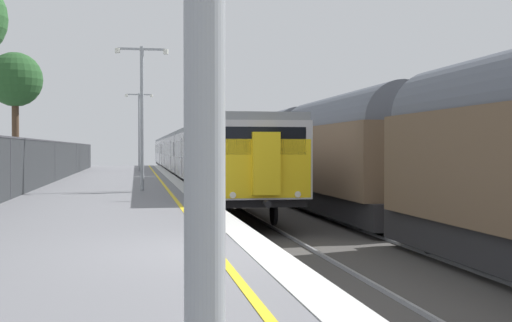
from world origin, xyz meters
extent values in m
cube|color=slate|center=(-2.50, 0.00, -0.50)|extent=(6.40, 110.00, 1.00)
cube|color=silver|center=(0.40, 0.00, 0.01)|extent=(0.60, 110.00, 0.01)
cube|color=yellow|center=(-0.35, 0.00, 0.01)|extent=(0.12, 110.00, 0.01)
cube|color=gray|center=(1.38, 0.00, -0.96)|extent=(0.07, 110.00, 0.08)
cube|color=gray|center=(2.82, 0.00, -0.96)|extent=(0.07, 110.00, 0.08)
cube|color=#B7B7BC|center=(2.10, 18.84, 1.27)|extent=(2.80, 20.55, 2.30)
cube|color=black|center=(2.10, 18.84, -0.01)|extent=(2.64, 19.95, 0.25)
cube|color=gray|center=(2.10, 18.84, 2.54)|extent=(2.68, 20.55, 0.24)
cube|color=black|center=(0.69, 18.84, 1.57)|extent=(0.02, 18.95, 0.84)
cube|color=silver|center=(0.69, 13.70, 1.17)|extent=(0.03, 1.10, 1.90)
cube|color=silver|center=(0.69, 23.98, 1.17)|extent=(0.03, 1.10, 1.90)
cylinder|color=black|center=(1.32, 11.17, -0.50)|extent=(0.12, 0.84, 0.84)
cylinder|color=black|center=(2.88, 11.17, -0.50)|extent=(0.12, 0.84, 0.84)
cylinder|color=black|center=(1.32, 26.51, -0.50)|extent=(0.12, 0.84, 0.84)
cylinder|color=black|center=(2.88, 26.51, -0.50)|extent=(0.12, 0.84, 0.84)
cube|color=#B7B7BC|center=(2.10, 39.99, 1.27)|extent=(2.80, 20.55, 2.30)
cube|color=black|center=(2.10, 39.99, -0.01)|extent=(2.64, 19.95, 0.25)
cube|color=gray|center=(2.10, 39.99, 2.54)|extent=(2.68, 20.55, 0.24)
cube|color=black|center=(0.69, 39.99, 1.57)|extent=(0.02, 18.95, 0.84)
cube|color=silver|center=(0.69, 34.85, 1.17)|extent=(0.03, 1.10, 1.90)
cube|color=silver|center=(0.69, 45.13, 1.17)|extent=(0.03, 1.10, 1.90)
cylinder|color=black|center=(1.32, 32.31, -0.50)|extent=(0.12, 0.84, 0.84)
cylinder|color=black|center=(2.88, 32.31, -0.50)|extent=(0.12, 0.84, 0.84)
cylinder|color=black|center=(1.32, 47.66, -0.50)|extent=(0.12, 0.84, 0.84)
cylinder|color=black|center=(2.88, 47.66, -0.50)|extent=(0.12, 0.84, 0.84)
cube|color=#B7B7BC|center=(2.10, 61.14, 1.27)|extent=(2.80, 20.55, 2.30)
cube|color=black|center=(2.10, 61.14, -0.01)|extent=(2.64, 19.95, 0.25)
cube|color=gray|center=(2.10, 61.14, 2.54)|extent=(2.68, 20.55, 0.24)
cube|color=black|center=(0.69, 61.14, 1.57)|extent=(0.02, 18.95, 0.84)
cube|color=silver|center=(0.69, 56.00, 1.17)|extent=(0.03, 1.10, 1.90)
cube|color=silver|center=(0.69, 66.27, 1.17)|extent=(0.03, 1.10, 1.90)
cylinder|color=black|center=(1.32, 53.46, -0.50)|extent=(0.12, 0.84, 0.84)
cylinder|color=black|center=(2.88, 53.46, -0.50)|extent=(0.12, 0.84, 0.84)
cylinder|color=black|center=(1.32, 68.81, -0.50)|extent=(0.12, 0.84, 0.84)
cylinder|color=black|center=(2.88, 68.81, -0.50)|extent=(0.12, 0.84, 0.84)
cube|color=yellow|center=(2.10, 8.61, 1.02)|extent=(2.70, 0.10, 1.70)
cube|color=black|center=(2.10, 8.60, 1.82)|extent=(2.40, 0.08, 0.80)
cube|color=yellow|center=(2.10, 8.47, 1.17)|extent=(0.80, 0.24, 1.80)
cylinder|color=white|center=(1.15, 8.55, 0.27)|extent=(0.18, 0.06, 0.18)
cylinder|color=white|center=(3.05, 8.55, 0.27)|extent=(0.18, 0.06, 0.18)
cylinder|color=black|center=(2.10, 8.32, 0.02)|extent=(0.20, 0.35, 0.20)
cube|color=black|center=(2.10, 39.99, 2.79)|extent=(0.60, 0.90, 0.20)
cylinder|color=black|center=(5.32, 4.64, -0.50)|extent=(0.12, 0.84, 0.84)
cylinder|color=black|center=(6.88, 4.64, -0.50)|extent=(0.12, 0.84, 0.84)
cube|color=#232326|center=(6.10, 13.46, -0.38)|extent=(2.30, 12.03, 0.79)
cube|color=brown|center=(6.10, 13.46, 1.22)|extent=(2.60, 11.23, 2.40)
cylinder|color=#515660|center=(6.10, 13.46, 2.42)|extent=(2.39, 10.83, 2.39)
cylinder|color=black|center=(5.32, 9.44, -0.50)|extent=(0.12, 0.84, 0.84)
cylinder|color=black|center=(6.88, 9.44, -0.50)|extent=(0.12, 0.84, 0.84)
cylinder|color=black|center=(5.32, 17.47, -0.50)|extent=(0.12, 0.84, 0.84)
cylinder|color=black|center=(6.88, 17.47, -0.50)|extent=(0.12, 0.84, 0.84)
cube|color=#232326|center=(6.10, 26.28, -0.38)|extent=(2.30, 12.03, 0.79)
cube|color=brown|center=(6.10, 26.28, 1.22)|extent=(2.60, 11.23, 2.40)
cylinder|color=#515660|center=(6.10, 26.28, 2.42)|extent=(2.39, 10.83, 2.39)
cylinder|color=black|center=(5.32, 22.27, -0.50)|extent=(0.12, 0.84, 0.84)
cylinder|color=black|center=(6.88, 22.27, -0.50)|extent=(0.12, 0.84, 0.84)
cylinder|color=black|center=(5.32, 30.30, -0.50)|extent=(0.12, 0.84, 0.84)
cylinder|color=black|center=(6.88, 30.30, -0.50)|extent=(0.12, 0.84, 0.84)
cube|color=#232326|center=(6.10, 39.11, -0.38)|extent=(2.30, 12.03, 0.79)
cube|color=brown|center=(6.10, 39.11, 1.22)|extent=(2.60, 11.23, 2.40)
cylinder|color=#515660|center=(6.10, 39.11, 2.42)|extent=(2.39, 10.83, 2.39)
cylinder|color=black|center=(5.32, 35.10, -0.50)|extent=(0.12, 0.84, 0.84)
cylinder|color=black|center=(6.88, 35.10, -0.50)|extent=(0.12, 0.84, 0.84)
cylinder|color=black|center=(5.32, 43.12, -0.50)|extent=(0.12, 0.84, 0.84)
cylinder|color=black|center=(6.88, 43.12, -0.50)|extent=(0.12, 0.84, 0.84)
cylinder|color=#47474C|center=(0.35, 15.41, 2.37)|extent=(0.18, 0.18, 4.73)
cube|color=#47474C|center=(0.80, 15.41, 4.73)|extent=(0.90, 0.12, 0.12)
cube|color=black|center=(1.20, 15.41, 4.18)|extent=(0.28, 0.20, 1.00)
cylinder|color=black|center=(1.20, 15.29, 4.50)|extent=(0.16, 0.04, 0.16)
cylinder|color=black|center=(1.20, 15.29, 4.18)|extent=(0.16, 0.04, 0.16)
cylinder|color=#19D83F|center=(1.20, 15.29, 3.86)|extent=(0.16, 0.04, 0.16)
cube|color=black|center=(1.20, 15.41, 3.43)|extent=(0.32, 0.16, 0.24)
cylinder|color=#59595B|center=(0.25, 10.88, 1.17)|extent=(0.08, 0.08, 2.35)
cylinder|color=black|center=(0.25, 10.88, 2.40)|extent=(0.59, 0.02, 0.59)
cylinder|color=silver|center=(0.25, 10.87, 2.40)|extent=(0.56, 0.02, 0.56)
cube|color=black|center=(0.25, 10.86, 2.40)|extent=(0.24, 0.01, 0.18)
cylinder|color=#93999E|center=(-1.33, 15.47, 2.73)|extent=(0.14, 0.14, 5.46)
cube|color=#93999E|center=(-0.88, 15.47, 5.36)|extent=(0.90, 0.08, 0.08)
cylinder|color=silver|center=(-0.43, 15.47, 5.28)|extent=(0.20, 0.20, 0.18)
cube|color=#93999E|center=(-1.78, 15.47, 5.36)|extent=(0.90, 0.08, 0.08)
cylinder|color=silver|center=(-2.23, 15.47, 5.28)|extent=(0.20, 0.20, 0.18)
cylinder|color=#93999E|center=(-1.33, 39.05, 2.82)|extent=(0.14, 0.14, 5.63)
cube|color=#93999E|center=(-0.88, 39.05, 5.53)|extent=(0.90, 0.08, 0.08)
cylinder|color=silver|center=(-0.43, 39.05, 5.45)|extent=(0.20, 0.20, 0.18)
cube|color=#93999E|center=(-1.78, 39.05, 5.53)|extent=(0.90, 0.08, 0.08)
cylinder|color=silver|center=(-2.23, 39.05, 5.45)|extent=(0.20, 0.20, 0.18)
cylinder|color=#38383D|center=(-5.45, 11.69, 0.98)|extent=(0.07, 0.07, 1.95)
cylinder|color=#38383D|center=(-5.45, 23.38, 0.98)|extent=(0.07, 0.07, 1.95)
cylinder|color=#38383D|center=(-5.45, 35.06, 0.98)|extent=(0.07, 0.07, 1.95)
cylinder|color=#38383D|center=(-5.45, 46.75, 0.98)|extent=(0.07, 0.07, 1.95)
cylinder|color=#473323|center=(-8.32, 29.67, 2.35)|extent=(0.39, 0.39, 4.69)
sphere|color=#234C23|center=(-8.32, 29.67, 5.54)|extent=(3.09, 3.09, 3.09)
sphere|color=#234C23|center=(-8.75, 29.27, 5.16)|extent=(1.75, 1.75, 1.75)
camera|label=1|loc=(-1.56, -10.36, 1.58)|focal=47.17mm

